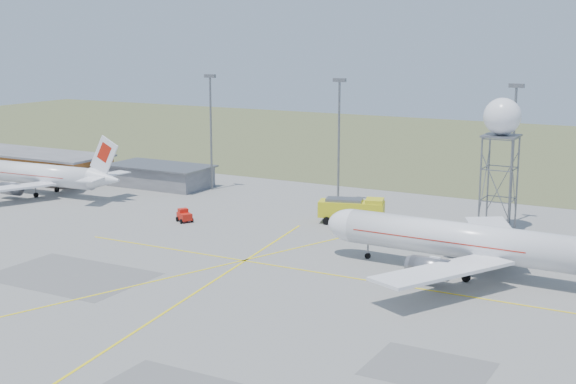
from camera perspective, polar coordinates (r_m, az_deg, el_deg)
The scene contains 12 objects.
ground at distance 73.44m, azimuth -11.95°, elevation -11.15°, with size 400.00×400.00×0.00m, color #989893.
grass_strip at distance 198.06m, azimuth 15.47°, elevation 2.86°, with size 400.00×120.00×0.03m, color #536537.
building_orange at distance 166.80m, azimuth -17.67°, elevation 1.96°, with size 33.00×12.00×4.30m.
building_grey at distance 148.25m, azimuth -9.07°, elevation 1.16°, with size 19.00×10.00×3.90m.
mast_a at distance 142.55m, azimuth -5.51°, elevation 4.95°, with size 2.20×0.50×20.50m.
mast_b at distance 130.15m, azimuth 3.64°, elevation 4.37°, with size 2.20×0.50×20.50m.
mast_c at distance 120.98m, azimuth 15.74°, elevation 3.44°, with size 2.20×0.50×20.50m.
airliner_main at distance 95.44m, azimuth 12.36°, elevation -3.45°, with size 37.05×36.02×12.60m.
airliner_far at distance 145.54m, azimuth -17.23°, elevation 1.17°, with size 32.64×31.69×11.10m.
radar_tower at distance 116.26m, azimuth 14.86°, elevation 2.44°, with size 5.20×5.20×18.84m.
fire_truck at distance 118.35m, azimuth 4.66°, elevation -1.37°, with size 10.07×5.92×3.82m.
baggage_tug at distance 120.21m, azimuth -7.38°, elevation -1.77°, with size 2.96×2.87×1.91m.
Camera 1 is at (45.13, -50.85, 27.78)m, focal length 50.00 mm.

